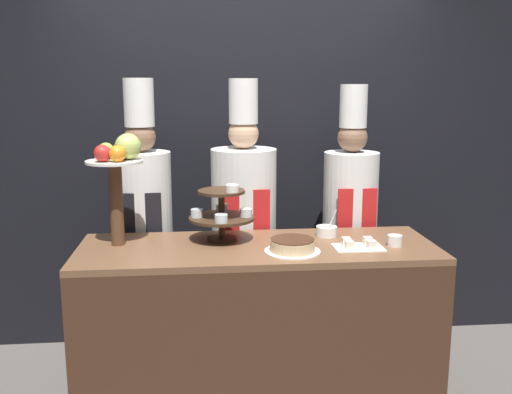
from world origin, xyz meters
TOP-DOWN VIEW (x-y plane):
  - wall_back at (0.00, 1.30)m, footprint 10.00×0.06m
  - buffet_counter at (0.00, 0.34)m, footprint 1.94×0.68m
  - tiered_stand at (-0.19, 0.47)m, footprint 0.37×0.37m
  - fruit_pedestal at (-0.74, 0.44)m, footprint 0.30×0.30m
  - cake_round at (0.17, 0.20)m, footprint 0.29×0.29m
  - cup_white at (0.74, 0.26)m, footprint 0.08×0.08m
  - cake_square_tray at (0.53, 0.24)m, footprint 0.26×0.17m
  - serving_bowl_far at (0.42, 0.50)m, footprint 0.12×0.12m
  - chef_left at (-0.67, 0.91)m, footprint 0.36×0.36m
  - chef_center_left at (-0.03, 0.91)m, footprint 0.41×0.41m
  - chef_center_right at (0.66, 0.91)m, footprint 0.35×0.35m

SIDE VIEW (x-z plane):
  - buffet_counter at x=0.00m, z-range 0.00..0.95m
  - cake_square_tray at x=0.53m, z-range 0.94..0.99m
  - chef_center_left at x=-0.03m, z-range 0.05..1.90m
  - serving_bowl_far at x=0.42m, z-range 0.90..1.06m
  - cup_white at x=0.74m, z-range 0.95..1.01m
  - chef_center_right at x=0.66m, z-range 0.07..1.88m
  - cake_round at x=0.17m, z-range 0.95..1.02m
  - chef_left at x=-0.67m, z-range 0.07..1.91m
  - tiered_stand at x=-0.19m, z-range 0.95..1.27m
  - fruit_pedestal at x=-0.74m, z-range 1.08..1.69m
  - wall_back at x=0.00m, z-range 0.00..2.80m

